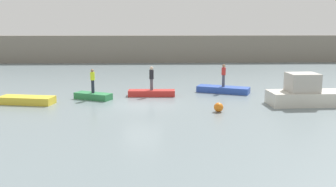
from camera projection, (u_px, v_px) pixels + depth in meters
ground_plane at (142, 105)px, 25.55m from camera, size 120.00×120.00×0.00m
embankment_wall at (148, 49)px, 51.85m from camera, size 80.00×1.20×3.64m
motorboat at (310, 94)px, 25.41m from camera, size 5.92×2.34×2.12m
rowboat_yellow at (27, 100)px, 25.80m from camera, size 3.81×1.90×0.50m
rowboat_green at (93, 96)px, 27.33m from camera, size 2.84×2.04×0.45m
rowboat_red at (152, 93)px, 28.54m from camera, size 3.46×1.06×0.44m
rowboat_blue at (223, 90)px, 29.92m from camera, size 4.17×2.73×0.47m
person_hiviz_shirt at (93, 80)px, 27.12m from camera, size 0.32×0.32×1.71m
person_dark_shirt at (151, 77)px, 28.31m from camera, size 0.32×0.32×1.76m
person_red_shirt at (224, 74)px, 29.70m from camera, size 0.32×0.32×1.73m
mooring_buoy at (219, 107)px, 23.46m from camera, size 0.58×0.58×0.58m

